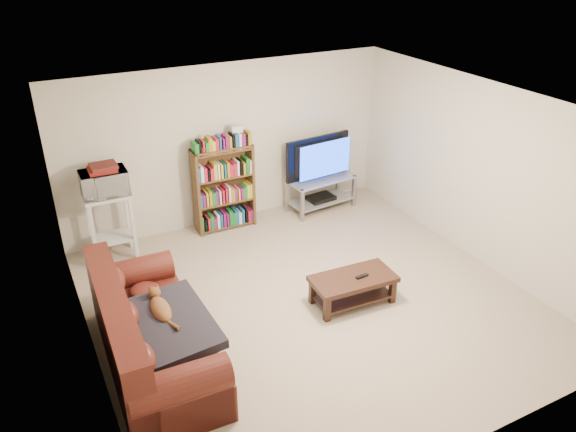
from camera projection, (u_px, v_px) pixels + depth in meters
floor at (310, 301)px, 6.83m from camera, size 5.00×5.00×0.00m
ceiling at (315, 108)px, 5.74m from camera, size 5.00×5.00×0.00m
wall_back at (229, 145)px, 8.26m from camera, size 5.00×0.00×5.00m
wall_front at (472, 343)px, 4.31m from camera, size 5.00×0.00×5.00m
wall_left at (81, 268)px, 5.26m from camera, size 0.00×5.00×5.00m
wall_right at (479, 173)px, 7.30m from camera, size 0.00×5.00×5.00m
sofa at (147, 339)px, 5.68m from camera, size 1.02×2.23×0.94m
blanket at (166, 325)px, 5.53m from camera, size 0.91×1.14×0.19m
cat at (161, 309)px, 5.66m from camera, size 0.26×0.61×0.18m
coffee_table at (353, 285)px, 6.69m from camera, size 1.03×0.56×0.37m
remote at (362, 276)px, 6.63m from camera, size 0.17×0.06×0.02m
tv_stand at (321, 188)px, 8.92m from camera, size 1.11×0.58×0.53m
television at (322, 159)px, 8.69m from camera, size 1.15×0.26×0.66m
dvd_player at (321, 198)px, 8.99m from camera, size 0.45×0.34×0.06m
bookshelf at (224, 187)px, 8.22m from camera, size 0.89×0.29×1.28m
shelf_clutter at (227, 139)px, 7.94m from camera, size 0.65×0.20×0.28m
microwave_stand at (110, 217)px, 7.47m from camera, size 0.60×0.44×0.95m
microwave at (104, 183)px, 7.24m from camera, size 0.59×0.41×0.32m
game_boxes at (102, 169)px, 7.16m from camera, size 0.35×0.31×0.05m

